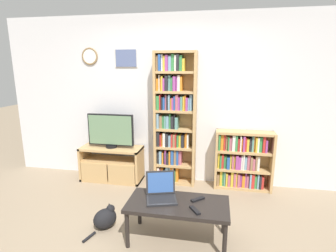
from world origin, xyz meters
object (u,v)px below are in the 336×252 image
object	(u,v)px
tv_stand	(112,164)
cat	(106,218)
remote_near_laptop	(195,210)
remote_far_from_laptop	(198,199)
laptop	(161,192)
bookshelf_tall	(173,119)
bookshelf_short	(242,160)
coffee_table	(178,207)
television	(111,131)

from	to	relation	value
tv_stand	cat	size ratio (longest dim) A/B	2.05
tv_stand	cat	world-z (taller)	tv_stand
remote_near_laptop	remote_far_from_laptop	bearing A→B (deg)	53.30
laptop	cat	distance (m)	0.76
cat	bookshelf_tall	bearing A→B (deg)	106.54
bookshelf_short	coffee_table	size ratio (longest dim) A/B	0.84
television	remote_near_laptop	distance (m)	2.10
television	remote_far_from_laptop	xyz separation A→B (m)	(1.48, -1.23, -0.38)
coffee_table	remote_near_laptop	xyz separation A→B (m)	(0.19, -0.13, 0.06)
tv_stand	remote_far_from_laptop	bearing A→B (deg)	-39.41
tv_stand	laptop	bearing A→B (deg)	-48.71
television	coffee_table	bearing A→B (deg)	-45.96
bookshelf_tall	remote_near_laptop	bearing A→B (deg)	-72.83
bookshelf_tall	cat	bearing A→B (deg)	-112.15
television	bookshelf_short	xyz separation A→B (m)	(2.04, 0.10, -0.39)
tv_stand	remote_far_from_laptop	world-z (taller)	tv_stand
bookshelf_tall	bookshelf_short	xyz separation A→B (m)	(1.05, -0.00, -0.59)
television	remote_near_laptop	size ratio (longest dim) A/B	4.73
tv_stand	coffee_table	world-z (taller)	tv_stand
tv_stand	cat	bearing A→B (deg)	-70.49
remote_far_from_laptop	tv_stand	bearing A→B (deg)	7.83
coffee_table	tv_stand	bearing A→B (deg)	134.44
television	cat	size ratio (longest dim) A/B	1.55
coffee_table	remote_near_laptop	distance (m)	0.24
tv_stand	laptop	world-z (taller)	laptop
bookshelf_short	coffee_table	xyz separation A→B (m)	(-0.76, -1.42, -0.05)
tv_stand	television	world-z (taller)	television
laptop	remote_far_from_laptop	distance (m)	0.40
television	cat	xyz separation A→B (m)	(0.43, -1.26, -0.71)
television	remote_near_laptop	world-z (taller)	television
remote_far_from_laptop	cat	size ratio (longest dim) A/B	0.31
coffee_table	cat	world-z (taller)	coffee_table
remote_near_laptop	remote_far_from_laptop	xyz separation A→B (m)	(0.01, 0.22, 0.00)
laptop	coffee_table	bearing A→B (deg)	-35.27
bookshelf_short	coffee_table	distance (m)	1.61
bookshelf_short	tv_stand	bearing A→B (deg)	-177.03
remote_near_laptop	coffee_table	bearing A→B (deg)	111.84
tv_stand	cat	xyz separation A→B (m)	(0.44, -1.25, -0.16)
tv_stand	remote_far_from_laptop	distance (m)	1.94
cat	remote_near_laptop	bearing A→B (deg)	28.22
remote_near_laptop	cat	world-z (taller)	remote_near_laptop
bookshelf_tall	bookshelf_short	size ratio (longest dim) A/B	2.30
tv_stand	bookshelf_short	size ratio (longest dim) A/B	1.10
bookshelf_short	remote_far_from_laptop	bearing A→B (deg)	-112.72
bookshelf_short	remote_near_laptop	size ratio (longest dim) A/B	5.66
laptop	remote_near_laptop	bearing A→B (deg)	-43.56
tv_stand	television	bearing A→B (deg)	41.09
bookshelf_tall	laptop	size ratio (longest dim) A/B	5.30
coffee_table	remote_near_laptop	size ratio (longest dim) A/B	6.72
bookshelf_tall	cat	world-z (taller)	bookshelf_tall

